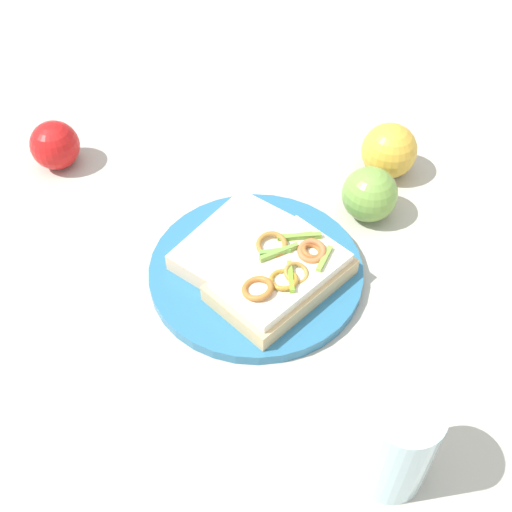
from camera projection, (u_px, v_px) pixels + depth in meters
ground_plane at (256, 275)px, 0.80m from camera, size 2.00×2.00×0.00m
plate at (256, 271)px, 0.79m from camera, size 0.26×0.26×0.01m
sandwich at (282, 276)px, 0.76m from camera, size 0.16×0.19×0.05m
bread_slice_side at (232, 243)px, 0.80m from camera, size 0.12×0.17×0.02m
apple_0 at (55, 145)px, 0.92m from camera, size 0.10×0.10×0.07m
apple_1 at (370, 194)px, 0.84m from camera, size 0.08×0.08×0.07m
apple_2 at (389, 151)px, 0.90m from camera, size 0.09×0.09×0.08m
drinking_glass at (397, 443)px, 0.59m from camera, size 0.07×0.07×0.12m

